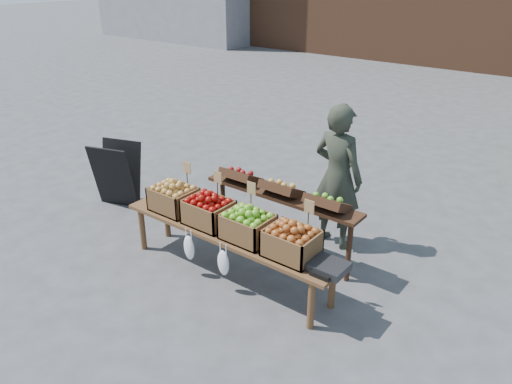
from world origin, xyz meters
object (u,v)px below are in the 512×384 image
Objects in this scene: display_bench at (228,253)px; weighing_scale at (329,267)px; crate_green_apples at (291,244)px; back_table at (281,216)px; vendor at (338,177)px; chalkboard_sign at (117,174)px; crate_red_apples at (248,227)px; crate_golden_apples at (174,199)px; crate_russet_pears at (209,212)px.

weighing_scale is (1.25, 0.00, 0.33)m from display_bench.
back_table is at bearing 131.03° from crate_green_apples.
chalkboard_sign is (-2.99, -0.95, -0.42)m from vendor.
chalkboard_sign is 1.89× the size of crate_green_apples.
weighing_scale is at bearing 0.00° from crate_red_apples.
chalkboard_sign is 2.75m from crate_red_apples.
crate_green_apples is 0.44m from weighing_scale.
crate_russet_pears is (0.55, 0.00, 0.00)m from crate_golden_apples.
vendor is 1.59m from display_bench.
crate_golden_apples is at bearing 180.00° from display_bench.
back_table is at bearing 145.60° from weighing_scale.
crate_golden_apples is (-1.38, -1.36, -0.18)m from vendor.
chalkboard_sign is at bearing -173.37° from back_table.
crate_golden_apples is at bearing 180.00° from weighing_scale.
vendor is at bearing 58.53° from crate_russet_pears.
display_bench is (-0.56, -1.36, -0.61)m from vendor.
crate_green_apples is (0.82, 0.00, 0.42)m from display_bench.
crate_green_apples is (0.27, -1.36, -0.18)m from vendor.
back_table reaches higher than crate_russet_pears.
vendor is 3.57× the size of crate_red_apples.
crate_russet_pears is 1.00× the size of crate_green_apples.
vendor is at bearing 60.70° from back_table.
chalkboard_sign reaches higher than crate_green_apples.
back_table is at bearing -11.56° from chalkboard_sign.
crate_russet_pears is at bearing 63.78° from vendor.
crate_golden_apples and crate_red_apples have the same top height.
chalkboard_sign is at bearing 169.13° from crate_russet_pears.
crate_russet_pears is at bearing 180.00° from weighing_scale.
back_table is 1.27m from crate_golden_apples.
crate_russet_pears is at bearing 180.00° from crate_green_apples.
vendor reaches higher than display_bench.
crate_red_apples is at bearing 83.45° from vendor.
crate_golden_apples is at bearing 49.81° from vendor.
crate_red_apples is (2.71, -0.41, 0.24)m from chalkboard_sign.
crate_red_apples is at bearing -83.93° from back_table.
back_table is (-0.36, -0.64, -0.37)m from vendor.
vendor reaches higher than crate_red_apples.
crate_golden_apples is 1.47× the size of weighing_scale.
crate_golden_apples is (1.61, -0.41, 0.24)m from chalkboard_sign.
weighing_scale is (1.05, -0.72, 0.09)m from back_table.
crate_red_apples is at bearing 180.00° from weighing_scale.
crate_green_apples is (0.63, -0.72, 0.19)m from back_table.
vendor is 1.95m from crate_golden_apples.
weighing_scale is (0.43, 0.00, -0.10)m from crate_green_apples.
chalkboard_sign reaches higher than display_bench.
weighing_scale is at bearing -34.40° from back_table.
back_table reaches higher than weighing_scale.
crate_golden_apples is at bearing 180.00° from crate_red_apples.
vendor is 1.89× the size of chalkboard_sign.
crate_green_apples is at bearing 0.00° from crate_russet_pears.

